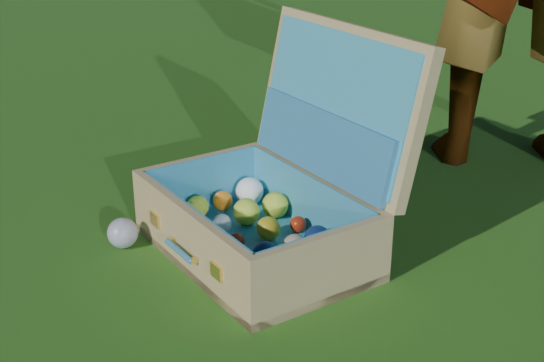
# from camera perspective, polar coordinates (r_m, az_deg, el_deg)

# --- Properties ---
(ground) EXTENTS (60.00, 60.00, 0.00)m
(ground) POSITION_cam_1_polar(r_m,az_deg,el_deg) (1.63, 0.38, -8.63)
(ground) COLOR #215114
(ground) RESTS_ON ground
(stray_ball) EXTENTS (0.07, 0.07, 0.07)m
(stray_ball) POSITION_cam_1_polar(r_m,az_deg,el_deg) (1.84, -11.18, -3.86)
(stray_ball) COLOR #4370AF
(stray_ball) RESTS_ON ground
(suitcase) EXTENTS (0.68, 0.64, 0.51)m
(suitcase) POSITION_cam_1_polar(r_m,az_deg,el_deg) (1.77, 0.75, -0.68)
(suitcase) COLOR tan
(suitcase) RESTS_ON ground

